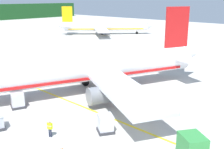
% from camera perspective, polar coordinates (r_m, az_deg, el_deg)
% --- Properties ---
extents(ground, '(240.00, 320.00, 0.20)m').
position_cam_1_polar(ground, '(61.82, -21.42, 2.15)').
color(ground, '#B7B5AD').
extents(airliner_foreground, '(40.03, 33.61, 11.90)m').
position_cam_1_polar(airliner_foreground, '(39.25, -5.59, 1.10)').
color(airliner_foreground, white).
rests_on(airliner_foreground, ground).
extents(airliner_mid_apron, '(28.18, 27.04, 10.22)m').
position_cam_1_polar(airliner_mid_apron, '(103.65, -1.56, 9.99)').
color(airliner_mid_apron, white).
rests_on(airliner_mid_apron, ground).
extents(service_truck_catering, '(5.95, 4.96, 2.43)m').
position_cam_1_polar(service_truck_catering, '(25.19, 20.27, -13.34)').
color(service_truck_catering, '#338C3F').
rests_on(service_truck_catering, ground).
extents(cargo_container_near, '(2.22, 2.22, 2.02)m').
position_cam_1_polar(cargo_container_near, '(28.17, -1.31, -10.15)').
color(cargo_container_near, '#333338').
rests_on(cargo_container_near, ground).
extents(cargo_container_far, '(2.15, 2.15, 1.99)m').
position_cam_1_polar(cargo_container_far, '(36.12, -19.07, -5.10)').
color(cargo_container_far, '#333338').
rests_on(cargo_container_far, ground).
extents(crew_loader_left, '(0.41, 0.57, 1.72)m').
position_cam_1_polar(crew_loader_left, '(27.89, -12.83, -10.71)').
color(crew_loader_left, '#191E33').
rests_on(crew_loader_left, ground).
extents(apron_guide_line, '(0.30, 60.00, 0.01)m').
position_cam_1_polar(apron_guide_line, '(34.35, -5.29, -7.03)').
color(apron_guide_line, yellow).
rests_on(apron_guide_line, ground).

